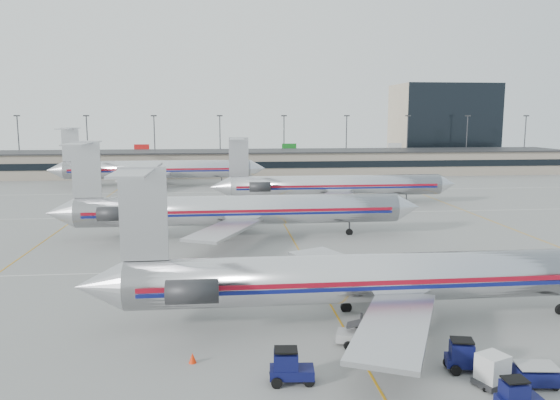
{
  "coord_description": "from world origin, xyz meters",
  "views": [
    {
      "loc": [
        -8.39,
        -42.11,
        14.87
      ],
      "look_at": [
        -1.29,
        25.18,
        4.5
      ],
      "focal_mm": 35.0,
      "sensor_mm": 36.0,
      "label": 1
    }
  ],
  "objects": [
    {
      "name": "distant_building",
      "position": [
        62.0,
        128.0,
        12.5
      ],
      "size": [
        30.0,
        20.0,
        25.0
      ],
      "primitive_type": "cube",
      "color": "tan",
      "rests_on": "ground"
    },
    {
      "name": "belt_loader",
      "position": [
        1.01,
        -8.91,
        0.68
      ],
      "size": [
        4.94,
        2.7,
        2.53
      ],
      "rotation": [
        0.0,
        0.0,
        -0.33
      ],
      "color": "#9A9A9A",
      "rests_on": "ground"
    },
    {
      "name": "uld_container",
      "position": [
        6.33,
        -15.03,
        0.93
      ],
      "size": [
        2.18,
        2.02,
        1.85
      ],
      "rotation": [
        0.0,
        0.0,
        0.4
      ],
      "color": "#2D2D30",
      "rests_on": "ground"
    },
    {
      "name": "cart_inner",
      "position": [
        8.79,
        -15.26,
        0.65
      ],
      "size": [
        2.33,
        1.73,
        1.23
      ],
      "rotation": [
        0.0,
        0.0,
        -0.12
      ],
      "color": "#0B0E3C",
      "rests_on": "ground"
    },
    {
      "name": "jet_second_row",
      "position": [
        -7.27,
        24.43,
        3.5
      ],
      "size": [
        46.1,
        27.15,
        12.07
      ],
      "color": "silver",
      "rests_on": "ground"
    },
    {
      "name": "cone_left",
      "position": [
        -10.41,
        -10.35,
        0.32
      ],
      "size": [
        0.52,
        0.52,
        0.64
      ],
      "primitive_type": "cone",
      "rotation": [
        0.0,
        0.0,
        -0.11
      ],
      "color": "red",
      "rests_on": "ground"
    },
    {
      "name": "jet_back_row",
      "position": [
        -23.12,
        77.14,
        3.69
      ],
      "size": [
        46.42,
        28.55,
        12.69
      ],
      "color": "silver",
      "rests_on": "ground"
    },
    {
      "name": "jet_third_row",
      "position": [
        9.87,
        48.1,
        3.36
      ],
      "size": [
        42.3,
        26.02,
        11.57
      ],
      "color": "silver",
      "rests_on": "ground"
    },
    {
      "name": "light_mast_row",
      "position": [
        0.0,
        112.0,
        8.58
      ],
      "size": [
        163.6,
        0.4,
        15.28
      ],
      "color": "#38383D",
      "rests_on": "ground"
    },
    {
      "name": "tug_center",
      "position": [
        5.59,
        -13.1,
        0.89
      ],
      "size": [
        2.62,
        1.73,
        1.96
      ],
      "rotation": [
        0.0,
        0.0,
        -0.23
      ],
      "color": "#0B0E3C",
      "rests_on": "ground"
    },
    {
      "name": "tug_right",
      "position": [
        6.27,
        -17.73,
        0.82
      ],
      "size": [
        2.27,
        1.2,
        1.81
      ],
      "rotation": [
        0.0,
        0.0,
        0.04
      ],
      "color": "#0B0E3C",
      "rests_on": "ground"
    },
    {
      "name": "tug_left",
      "position": [
        -4.86,
        -13.48,
        0.93
      ],
      "size": [
        2.6,
        1.46,
        2.03
      ],
      "rotation": [
        0.0,
        0.0,
        -0.09
      ],
      "color": "#0B0E3C",
      "rests_on": "ground"
    },
    {
      "name": "ramp_worker_near",
      "position": [
        2.05,
        -8.91,
        0.84
      ],
      "size": [
        0.71,
        0.72,
        1.67
      ],
      "primitive_type": "imported",
      "rotation": [
        0.0,
        0.0,
        0.83
      ],
      "color": "#91CA13",
      "rests_on": "ground"
    },
    {
      "name": "apron_markings",
      "position": [
        0.0,
        10.0,
        0.01
      ],
      "size": [
        160.0,
        0.15,
        0.02
      ],
      "primitive_type": "cube",
      "color": "silver",
      "rests_on": "ground"
    },
    {
      "name": "jet_foreground",
      "position": [
        2.82,
        -4.88,
        3.37
      ],
      "size": [
        44.43,
        26.16,
        11.63
      ],
      "color": "silver",
      "rests_on": "ground"
    },
    {
      "name": "terminal",
      "position": [
        0.0,
        97.97,
        3.16
      ],
      "size": [
        162.0,
        17.0,
        6.25
      ],
      "color": "gray",
      "rests_on": "ground"
    },
    {
      "name": "ramp_worker_far",
      "position": [
        4.65,
        -8.45,
        0.94
      ],
      "size": [
        0.95,
        0.77,
        1.87
      ],
      "primitive_type": "imported",
      "rotation": [
        0.0,
        0.0,
        0.07
      ],
      "color": "#BCD113",
      "rests_on": "ground"
    },
    {
      "name": "ground",
      "position": [
        0.0,
        0.0,
        0.0
      ],
      "size": [
        260.0,
        260.0,
        0.0
      ],
      "primitive_type": "plane",
      "color": "gray",
      "rests_on": "ground"
    }
  ]
}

